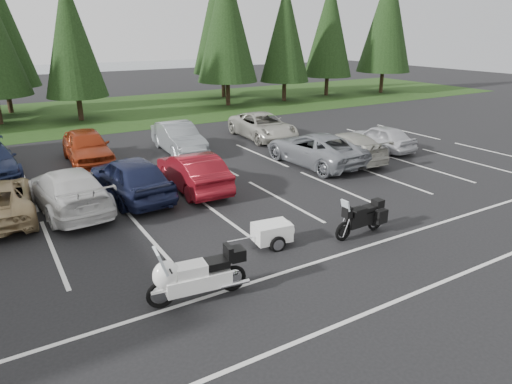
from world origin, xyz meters
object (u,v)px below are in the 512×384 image
object	(u,v)px
car_far_3	(179,138)
car_far_4	(263,126)
touring_motorcycle	(197,271)
cargo_trailer	(272,234)
car_near_7	(346,147)
car_near_4	(130,177)
car_near_6	(315,149)
car_near_5	(193,171)
car_near_8	(381,138)
adventure_motorcycle	(360,215)
car_far_2	(87,146)
car_near_3	(68,190)

from	to	relation	value
car_far_3	car_far_4	bearing A→B (deg)	7.06
touring_motorcycle	cargo_trailer	size ratio (longest dim) A/B	1.74
car_near_7	car_far_3	xyz separation A→B (m)	(-6.40, 5.68, 0.08)
car_near_4	car_near_6	size ratio (longest dim) A/B	0.90
car_near_5	touring_motorcycle	size ratio (longest dim) A/B	1.67
car_far_4	touring_motorcycle	xyz separation A→B (m)	(-10.29, -13.60, 0.02)
touring_motorcycle	car_near_6	bearing A→B (deg)	45.98
car_near_4	car_near_8	size ratio (longest dim) A/B	1.22
cargo_trailer	car_near_6	bearing A→B (deg)	51.11
car_near_4	car_far_3	bearing A→B (deg)	-132.38
touring_motorcycle	adventure_motorcycle	size ratio (longest dim) A/B	1.23
car_near_5	car_far_2	size ratio (longest dim) A/B	0.96
adventure_motorcycle	car_near_3	bearing A→B (deg)	134.07
car_near_5	cargo_trailer	world-z (taller)	car_near_5
adventure_motorcycle	touring_motorcycle	bearing A→B (deg)	-175.92
adventure_motorcycle	car_near_5	bearing A→B (deg)	109.14
car_near_8	car_far_3	xyz separation A→B (m)	(-9.33, 5.11, 0.09)
car_near_6	car_near_8	size ratio (longest dim) A/B	1.36
car_near_5	car_far_4	bearing A→B (deg)	-137.39
adventure_motorcycle	cargo_trailer	bearing A→B (deg)	160.76
car_far_3	cargo_trailer	size ratio (longest dim) A/B	2.95
car_near_5	cargo_trailer	distance (m)	5.90
car_near_3	car_near_7	world-z (taller)	car_near_3
car_near_6	car_far_4	distance (m)	5.90
car_near_4	car_near_7	distance (m)	10.55
car_near_3	touring_motorcycle	bearing A→B (deg)	97.11
car_near_8	touring_motorcycle	distance (m)	16.31
car_near_8	car_far_4	size ratio (longest dim) A/B	0.75
car_near_7	touring_motorcycle	xyz separation A→B (m)	(-11.25, -7.50, 0.07)
car_near_3	car_far_4	bearing A→B (deg)	-157.46
car_near_5	car_far_3	xyz separation A→B (m)	(1.74, 5.79, 0.01)
car_far_4	touring_motorcycle	distance (m)	17.05
car_near_4	cargo_trailer	xyz separation A→B (m)	(2.36, -6.20, -0.46)
car_near_7	car_far_3	bearing A→B (deg)	-38.50
car_far_3	touring_motorcycle	xyz separation A→B (m)	(-4.86, -13.17, -0.01)
car_near_5	car_far_2	bearing A→B (deg)	-64.16
car_far_2	cargo_trailer	world-z (taller)	car_far_2
car_far_4	car_near_6	bearing A→B (deg)	-94.01
cargo_trailer	car_far_3	bearing A→B (deg)	88.37
car_near_7	car_far_2	xyz separation A→B (m)	(-10.90, 6.06, 0.12)
cargo_trailer	adventure_motorcycle	bearing A→B (deg)	-9.54
car_far_2	car_far_4	bearing A→B (deg)	2.20
car_near_3	car_near_5	world-z (taller)	car_near_3
car_near_5	adventure_motorcycle	bearing A→B (deg)	113.41
car_far_4	car_near_5	bearing A→B (deg)	-135.77
cargo_trailer	car_near_8	bearing A→B (deg)	37.66
car_near_4	touring_motorcycle	xyz separation A→B (m)	(-0.70, -7.69, -0.07)
car_near_3	car_far_2	size ratio (longest dim) A/B	1.10
adventure_motorcycle	car_near_7	bearing A→B (deg)	48.73
car_near_5	car_far_4	size ratio (longest dim) A/B	0.87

